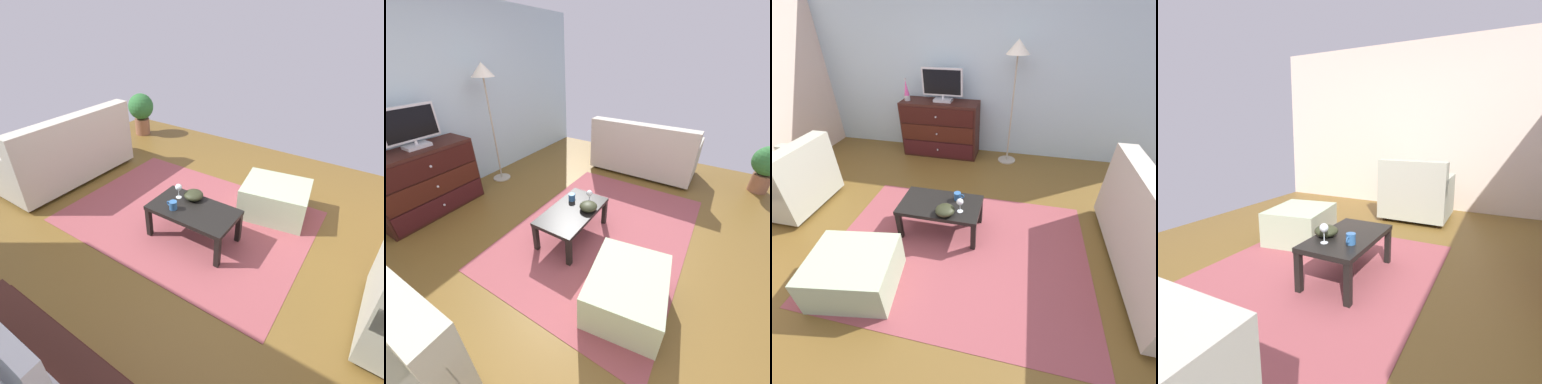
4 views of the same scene
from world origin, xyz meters
TOP-DOWN VIEW (x-y plane):
  - ground_plane at (0.00, 0.00)m, footprint 5.94×4.97m
  - wall_accent_rear at (0.00, 2.24)m, footprint 5.94×0.12m
  - area_rug at (0.20, -0.20)m, footprint 2.60×1.90m
  - dresser at (-0.60, 1.93)m, footprint 1.23×0.49m
  - tv at (-0.55, 1.96)m, footprint 0.63×0.18m
  - coffee_table at (-0.05, 0.06)m, footprint 0.86×0.48m
  - wine_glass at (0.18, -0.02)m, footprint 0.07×0.07m
  - mug at (0.11, 0.17)m, footprint 0.11×0.08m
  - bowl_decorative at (0.05, -0.09)m, footprint 0.20×0.20m
  - couch_large at (2.06, -0.06)m, footprint 0.85×1.71m
  - ottoman at (-0.57, -0.80)m, footprint 0.79×0.70m
  - standing_lamp at (0.53, 1.88)m, footprint 0.32×0.32m
  - potted_plant at (2.32, -1.83)m, footprint 0.44×0.44m

SIDE VIEW (x-z plane):
  - ground_plane at x=0.00m, z-range -0.05..0.00m
  - area_rug at x=0.20m, z-range 0.00..0.01m
  - ottoman at x=-0.57m, z-range 0.00..0.37m
  - coffee_table at x=-0.05m, z-range 0.13..0.50m
  - couch_large at x=2.06m, z-range -0.10..0.81m
  - mug at x=0.11m, z-range 0.36..0.45m
  - bowl_decorative at x=0.05m, z-range 0.36..0.45m
  - potted_plant at x=2.32m, z-range 0.07..0.79m
  - dresser at x=-0.60m, z-range 0.00..0.88m
  - wine_glass at x=0.18m, z-range 0.40..0.56m
  - tv at x=-0.55m, z-range 0.89..1.38m
  - wall_accent_rear at x=0.00m, z-range 0.00..2.52m
  - standing_lamp at x=0.53m, z-range 0.63..2.38m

